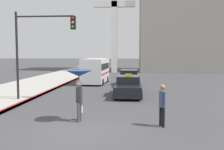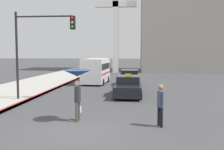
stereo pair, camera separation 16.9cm
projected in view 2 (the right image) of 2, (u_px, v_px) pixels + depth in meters
The scene contains 8 objects.
ground_plane at pixel (77, 129), 10.34m from camera, with size 300.00×300.00×0.00m, color #424244.
taxi at pixel (128, 87), 18.55m from camera, with size 1.91×4.61×1.57m.
sedan_red at pixel (129, 78), 24.94m from camera, with size 1.91×4.73×1.44m.
ambulance_van at pixel (96, 70), 26.19m from camera, with size 2.28×5.22×2.48m.
pedestrian_with_umbrella at pixel (77, 79), 11.44m from camera, with size 1.20×1.20×2.27m.
pedestrian_man at pixel (160, 102), 10.67m from camera, with size 0.37×0.42×1.75m.
traffic_light at pixel (40, 39), 16.01m from camera, with size 3.76×0.38×5.55m.
monument_cross at pixel (116, 19), 41.27m from camera, with size 6.56×0.90×14.90m.
Camera 2 is at (2.28, -9.97, 2.99)m, focal length 42.00 mm.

